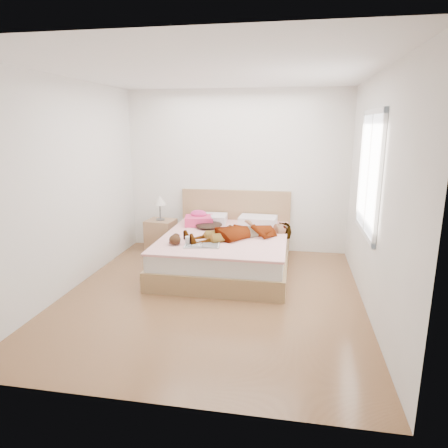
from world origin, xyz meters
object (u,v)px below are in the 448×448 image
Objects in this scene: plush_toy at (175,239)px; phone at (213,217)px; woman at (242,229)px; coffee_mug at (189,240)px; nightstand at (161,233)px; bed at (226,249)px; magazine at (202,245)px; towel at (199,219)px.

phone is at bearing 70.86° from plush_toy.
woman is 12.68× the size of coffee_mug.
nightstand reaches higher than plush_toy.
bed is at bearing 55.56° from coffee_mug.
magazine is (0.05, -0.91, -0.17)m from phone.
plush_toy is at bearing -132.42° from bed.
woman is 0.94m from towel.
coffee_mug is 0.14× the size of nightstand.
towel is (-0.51, 0.45, 0.33)m from bed.
coffee_mug is 0.18m from plush_toy.
woman is 1.71× the size of nightstand.
woman is 0.69m from magazine.
bed reaches higher than plush_toy.
nightstand is (-0.67, 0.11, -0.29)m from towel.
magazine is 3.88× the size of coffee_mug.
magazine is 0.52× the size of nightstand.
coffee_mug is (-0.40, -0.59, 0.29)m from bed.
towel reaches higher than magazine.
phone is 0.19× the size of magazine.
nightstand is at bearing 154.82° from bed.
woman is 0.96m from plush_toy.
plush_toy is at bearing -93.42° from towel.
woman is at bearing -37.07° from towel.
woman reaches higher than plush_toy.
woman is 0.64m from phone.
woman is 3.25× the size of towel.
coffee_mug is at bearing 168.21° from magazine.
towel is 1.08m from plush_toy.
plush_toy reaches higher than magazine.
magazine is at bearing -50.63° from nightstand.
bed is 2.21× the size of nightstand.
coffee_mug is at bearing -85.71° from woman.
magazine is 1.54m from nightstand.
bed is at bearing -41.39° from towel.
towel is (-0.75, 0.57, -0.02)m from woman.
magazine is 0.37m from plush_toy.
phone reaches higher than magazine.
coffee_mug is (-0.64, -0.47, -0.06)m from woman.
magazine is (0.30, -1.08, -0.08)m from towel.
phone is 0.93m from magazine.
coffee_mug is (-0.19, 0.04, 0.04)m from magazine.
bed is 16.38× the size of coffee_mug.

